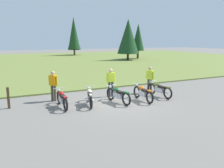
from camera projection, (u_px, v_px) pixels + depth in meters
ground_plane at (117, 102)px, 12.53m from camera, size 140.00×140.00×0.00m
grass_moorland at (40, 62)px, 34.99m from camera, size 80.00×44.00×0.10m
forest_treeline at (2, 35)px, 34.26m from camera, size 34.35×21.34×8.30m
motorcycle_red at (62, 99)px, 11.50m from camera, size 0.62×2.10×0.88m
motorcycle_cream at (90, 97)px, 11.95m from camera, size 0.80×2.05×0.88m
motorcycle_british_green at (118, 95)px, 12.36m from camera, size 0.68×2.09×0.88m
motorcycle_orange at (143, 93)px, 12.80m from camera, size 0.62×2.10×0.88m
motorcycle_olive at (159, 89)px, 13.70m from camera, size 0.62×2.10×0.88m
rider_checking_bike at (111, 81)px, 13.63m from camera, size 0.55×0.26×1.67m
rider_in_hivis_vest at (53, 84)px, 12.62m from camera, size 0.41×0.42×1.67m
rider_near_row_end at (150, 78)px, 14.57m from camera, size 0.36×0.50×1.67m
trail_marker_post at (8, 98)px, 11.30m from camera, size 0.12×0.12×1.06m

